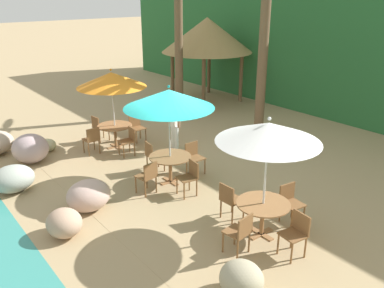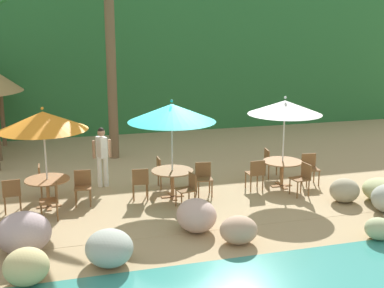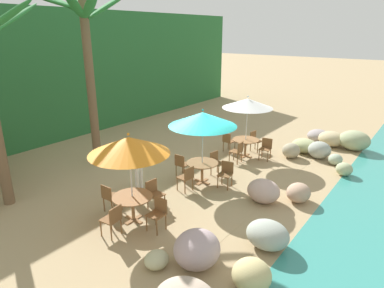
% 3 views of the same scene
% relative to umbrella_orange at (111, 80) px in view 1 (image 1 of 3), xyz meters
% --- Properties ---
extents(ground_plane, '(120.00, 120.00, 0.00)m').
position_rel_umbrella_orange_xyz_m(ground_plane, '(3.09, 0.10, -2.20)').
color(ground_plane, tan).
extents(terrace_deck, '(18.00, 5.20, 0.01)m').
position_rel_umbrella_orange_xyz_m(terrace_deck, '(3.09, 0.10, -2.20)').
color(terrace_deck, tan).
rests_on(terrace_deck, ground).
extents(foliage_backdrop, '(28.00, 2.40, 6.00)m').
position_rel_umbrella_orange_xyz_m(foliage_backdrop, '(3.09, 9.10, 0.80)').
color(foliage_backdrop, '#286633').
rests_on(foliage_backdrop, ground).
extents(rock_seawall, '(14.91, 3.01, 0.87)m').
position_rel_umbrella_orange_xyz_m(rock_seawall, '(4.39, -2.89, -1.86)').
color(rock_seawall, '#C1A093').
rests_on(rock_seawall, ground).
extents(umbrella_orange, '(2.14, 2.14, 2.55)m').
position_rel_umbrella_orange_xyz_m(umbrella_orange, '(0.00, 0.00, 0.00)').
color(umbrella_orange, silver).
rests_on(umbrella_orange, ground).
extents(dining_table_orange, '(1.10, 1.10, 0.74)m').
position_rel_umbrella_orange_xyz_m(dining_table_orange, '(0.00, -0.00, -1.59)').
color(dining_table_orange, olive).
rests_on(dining_table_orange, ground).
extents(chair_orange_seaward, '(0.46, 0.47, 0.87)m').
position_rel_umbrella_orange_xyz_m(chair_orange_seaward, '(0.85, 0.01, -1.69)').
color(chair_orange_seaward, brown).
rests_on(chair_orange_seaward, ground).
extents(chair_orange_inland, '(0.43, 0.42, 0.87)m').
position_rel_umbrella_orange_xyz_m(chair_orange_inland, '(-0.09, 0.85, -1.69)').
color(chair_orange_inland, brown).
rests_on(chair_orange_inland, ground).
extents(chair_orange_left, '(0.45, 0.46, 0.87)m').
position_rel_umbrella_orange_xyz_m(chair_orange_left, '(-0.84, -0.16, -1.69)').
color(chair_orange_left, brown).
rests_on(chair_orange_left, ground).
extents(chair_orange_right, '(0.43, 0.43, 0.87)m').
position_rel_umbrella_orange_xyz_m(chair_orange_right, '(0.10, -0.85, -1.69)').
color(chair_orange_right, brown).
rests_on(chair_orange_right, ground).
extents(umbrella_teal, '(2.27, 2.27, 2.61)m').
position_rel_umbrella_orange_xyz_m(umbrella_teal, '(3.16, -0.11, 0.06)').
color(umbrella_teal, silver).
rests_on(umbrella_teal, ground).
extents(dining_table_teal, '(1.10, 1.10, 0.74)m').
position_rel_umbrella_orange_xyz_m(dining_table_teal, '(3.16, -0.11, -1.59)').
color(dining_table_teal, olive).
rests_on(dining_table_teal, ground).
extents(chair_teal_seaward, '(0.47, 0.48, 0.87)m').
position_rel_umbrella_orange_xyz_m(chair_teal_seaward, '(4.02, -0.13, -1.69)').
color(chair_teal_seaward, brown).
rests_on(chair_teal_seaward, ground).
extents(chair_teal_inland, '(0.43, 0.43, 0.87)m').
position_rel_umbrella_orange_xyz_m(chair_teal_inland, '(3.08, 0.75, -1.69)').
color(chair_teal_inland, brown).
rests_on(chair_teal_inland, ground).
extents(chair_teal_left, '(0.47, 0.47, 0.87)m').
position_rel_umbrella_orange_xyz_m(chair_teal_left, '(2.31, -0.10, -1.69)').
color(chair_teal_left, brown).
rests_on(chair_teal_left, ground).
extents(chair_teal_right, '(0.48, 0.48, 0.87)m').
position_rel_umbrella_orange_xyz_m(chair_teal_right, '(3.38, -0.93, -1.69)').
color(chair_teal_right, brown).
rests_on(chair_teal_right, ground).
extents(umbrella_white, '(2.03, 2.03, 2.56)m').
position_rel_umbrella_orange_xyz_m(umbrella_white, '(6.34, -0.07, 0.05)').
color(umbrella_white, silver).
rests_on(umbrella_white, ground).
extents(dining_table_white, '(1.10, 1.10, 0.74)m').
position_rel_umbrella_orange_xyz_m(dining_table_white, '(6.34, -0.07, -1.59)').
color(dining_table_white, olive).
rests_on(dining_table_white, ground).
extents(chair_white_seaward, '(0.47, 0.47, 0.87)m').
position_rel_umbrella_orange_xyz_m(chair_white_seaward, '(7.19, -0.08, -1.69)').
color(chair_white_seaward, brown).
rests_on(chair_white_seaward, ground).
extents(chair_white_inland, '(0.48, 0.47, 0.87)m').
position_rel_umbrella_orange_xyz_m(chair_white_inland, '(6.35, 0.78, -1.69)').
color(chair_white_inland, brown).
rests_on(chair_white_inland, ground).
extents(chair_white_left, '(0.43, 0.44, 0.87)m').
position_rel_umbrella_orange_xyz_m(chair_white_left, '(5.49, -0.19, -1.69)').
color(chair_white_left, brown).
rests_on(chair_white_left, ground).
extents(chair_white_right, '(0.48, 0.47, 0.87)m').
position_rel_umbrella_orange_xyz_m(chair_white_right, '(6.53, -0.90, -1.69)').
color(chair_white_right, brown).
rests_on(chair_white_right, ground).
extents(palm_tree_nearest, '(3.55, 3.31, 5.81)m').
position_rel_umbrella_orange_xyz_m(palm_tree_nearest, '(-1.60, 3.76, 1.74)').
color(palm_tree_nearest, brown).
rests_on(palm_tree_nearest, ground).
extents(palm_tree_second, '(3.00, 3.13, 6.23)m').
position_rel_umbrella_orange_xyz_m(palm_tree_second, '(2.20, 4.33, 2.06)').
color(palm_tree_second, brown).
rests_on(palm_tree_second, ground).
extents(palapa_hut, '(3.98, 3.98, 3.67)m').
position_rel_umbrella_orange_xyz_m(palapa_hut, '(-2.65, 6.10, 0.71)').
color(palapa_hut, brown).
rests_on(palapa_hut, ground).
extents(waiter_in_white, '(0.52, 0.39, 1.70)m').
position_rel_umbrella_orange_xyz_m(waiter_in_white, '(1.49, 1.27, -1.22)').
color(waiter_in_white, white).
rests_on(waiter_in_white, ground).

